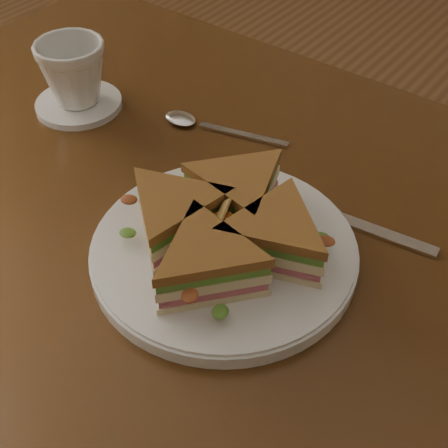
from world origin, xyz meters
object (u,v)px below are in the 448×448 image
object	(u,v)px
table	(212,273)
knife	(342,219)
plate	(224,252)
spoon	(196,123)
saucer	(79,104)
coffee_cup	(73,73)
sandwich_wedges	(224,227)

from	to	relation	value
table	knife	world-z (taller)	knife
plate	spoon	bearing A→B (deg)	135.71
saucer	coffee_cup	bearing A→B (deg)	0.00
sandwich_wedges	knife	size ratio (longest dim) A/B	1.29
knife	coffee_cup	bearing A→B (deg)	175.34
plate	table	bearing A→B (deg)	140.78
knife	saucer	distance (m)	0.43
saucer	table	bearing A→B (deg)	-13.77
knife	plate	bearing A→B (deg)	-127.05
sandwich_wedges	knife	world-z (taller)	sandwich_wedges
spoon	sandwich_wedges	bearing A→B (deg)	-59.12
spoon	coffee_cup	xyz separation A→B (m)	(-0.17, -0.07, 0.05)
spoon	coffee_cup	world-z (taller)	coffee_cup
table	saucer	size ratio (longest dim) A/B	9.62
table	sandwich_wedges	world-z (taller)	sandwich_wedges
saucer	knife	bearing A→B (deg)	2.10
saucer	spoon	bearing A→B (deg)	21.46
plate	saucer	bearing A→B (deg)	161.87
saucer	plate	bearing A→B (deg)	-18.13
plate	sandwich_wedges	distance (m)	0.04
knife	coffee_cup	world-z (taller)	coffee_cup
table	plate	world-z (taller)	plate
coffee_cup	spoon	bearing A→B (deg)	17.58
knife	saucer	world-z (taller)	saucer
plate	knife	world-z (taller)	plate
table	coffee_cup	distance (m)	0.35
sandwich_wedges	spoon	size ratio (longest dim) A/B	1.54
plate	sandwich_wedges	bearing A→B (deg)	63.43
table	knife	distance (m)	0.18
coffee_cup	plate	bearing A→B (deg)	-22.01
knife	spoon	bearing A→B (deg)	162.47
spoon	saucer	distance (m)	0.18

